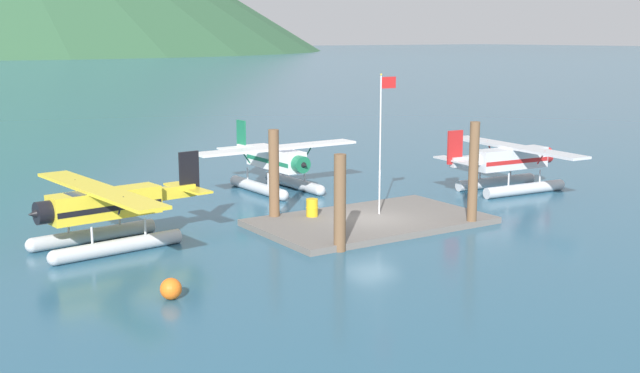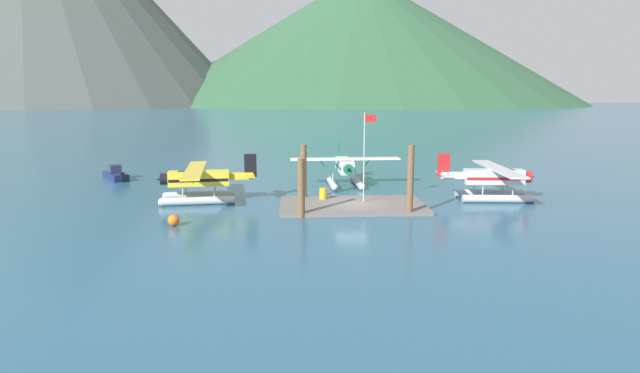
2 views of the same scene
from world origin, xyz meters
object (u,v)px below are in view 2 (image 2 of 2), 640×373
(fuel_drum, at_px, (323,193))
(boat_navy_open_west, at_px, (115,175))
(mooring_buoy, at_px, (174,220))
(seaplane_yellow_port_fwd, at_px, (199,183))
(seaplane_white_bow_centre, at_px, (345,169))
(seaplane_silver_stbd_fwd, at_px, (494,181))
(flagpole, at_px, (366,148))

(fuel_drum, xyz_separation_m, boat_navy_open_west, (-20.75, 12.89, -0.25))
(mooring_buoy, height_order, seaplane_yellow_port_fwd, seaplane_yellow_port_fwd)
(seaplane_white_bow_centre, distance_m, seaplane_silver_stbd_fwd, 13.88)
(seaplane_yellow_port_fwd, height_order, seaplane_silver_stbd_fwd, same)
(fuel_drum, xyz_separation_m, mooring_buoy, (-10.32, -7.11, -0.36))
(seaplane_white_bow_centre, height_order, boat_navy_open_west, seaplane_white_bow_centre)
(seaplane_white_bow_centre, height_order, seaplane_yellow_port_fwd, same)
(mooring_buoy, bearing_deg, boat_navy_open_west, 117.54)
(boat_navy_open_west, bearing_deg, seaplane_silver_stbd_fwd, -19.64)
(fuel_drum, bearing_deg, boat_navy_open_west, 148.15)
(mooring_buoy, xyz_separation_m, seaplane_white_bow_centre, (12.85, 15.08, 1.19))
(seaplane_silver_stbd_fwd, relative_size, boat_navy_open_west, 2.43)
(seaplane_white_bow_centre, bearing_deg, boat_navy_open_west, 168.07)
(boat_navy_open_west, bearing_deg, mooring_buoy, -62.46)
(flagpole, xyz_separation_m, boat_navy_open_west, (-23.96, 14.28, -4.08))
(mooring_buoy, relative_size, boat_navy_open_west, 0.18)
(seaplane_yellow_port_fwd, height_order, boat_navy_open_west, seaplane_yellow_port_fwd)
(flagpole, height_order, seaplane_silver_stbd_fwd, flagpole)
(fuel_drum, relative_size, seaplane_silver_stbd_fwd, 0.08)
(mooring_buoy, relative_size, seaplane_white_bow_centre, 0.07)
(seaplane_white_bow_centre, xyz_separation_m, boat_navy_open_west, (-23.28, 4.92, -1.09))
(flagpole, distance_m, seaplane_yellow_port_fwd, 13.77)
(mooring_buoy, distance_m, seaplane_silver_stbd_fwd, 25.66)
(flagpole, height_order, seaplane_yellow_port_fwd, flagpole)
(mooring_buoy, height_order, seaplane_white_bow_centre, seaplane_white_bow_centre)
(flagpole, bearing_deg, fuel_drum, 156.66)
(seaplane_silver_stbd_fwd, bearing_deg, fuel_drum, -178.27)
(seaplane_silver_stbd_fwd, height_order, boat_navy_open_west, seaplane_silver_stbd_fwd)
(seaplane_silver_stbd_fwd, bearing_deg, flagpole, -170.61)
(seaplane_white_bow_centre, bearing_deg, flagpole, -85.81)
(boat_navy_open_west, bearing_deg, seaplane_white_bow_centre, -11.93)
(mooring_buoy, bearing_deg, seaplane_silver_stbd_fwd, 17.10)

